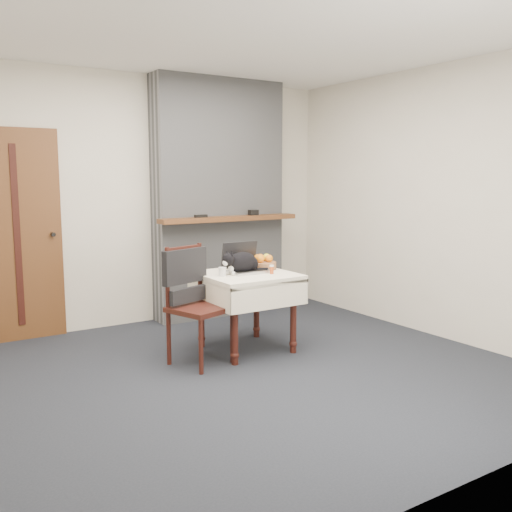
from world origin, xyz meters
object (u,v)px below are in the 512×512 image
(door, at_px, (17,236))
(pill_bottle, at_px, (272,269))
(laptop, at_px, (244,264))
(chair, at_px, (192,288))
(fruit_basket, at_px, (263,263))
(side_table, at_px, (246,286))
(cat, at_px, (242,263))
(cream_jar, at_px, (222,272))

(door, height_order, pill_bottle, door)
(laptop, relative_size, chair, 0.37)
(fruit_basket, bearing_deg, pill_bottle, -107.25)
(side_table, bearing_deg, fruit_basket, 23.83)
(door, distance_m, cat, 2.16)
(cat, xyz_separation_m, cream_jar, (-0.23, -0.04, -0.05))
(side_table, relative_size, laptop, 2.16)
(door, distance_m, fruit_basket, 2.32)
(door, bearing_deg, pill_bottle, -41.36)
(laptop, height_order, cream_jar, laptop)
(door, xyz_separation_m, fruit_basket, (1.89, -1.33, -0.24))
(door, height_order, cat, door)
(door, distance_m, side_table, 2.22)
(side_table, bearing_deg, cat, 135.81)
(side_table, relative_size, chair, 0.79)
(cat, distance_m, pill_bottle, 0.27)
(cream_jar, relative_size, chair, 0.08)
(fruit_basket, bearing_deg, door, 144.82)
(side_table, xyz_separation_m, pill_bottle, (0.17, -0.15, 0.15))
(laptop, height_order, chair, chair)
(side_table, relative_size, cat, 1.73)
(cream_jar, xyz_separation_m, chair, (-0.30, -0.01, -0.11))
(door, relative_size, fruit_basket, 8.31)
(pill_bottle, bearing_deg, cream_jar, 162.05)
(door, bearing_deg, chair, -53.46)
(pill_bottle, distance_m, chair, 0.74)
(cream_jar, height_order, fruit_basket, fruit_basket)
(side_table, distance_m, pill_bottle, 0.27)
(cat, xyz_separation_m, fruit_basket, (0.28, 0.09, -0.04))
(laptop, bearing_deg, chair, -170.62)
(side_table, xyz_separation_m, cat, (-0.03, 0.02, 0.21))
(laptop, xyz_separation_m, cat, (-0.05, -0.05, 0.03))
(laptop, height_order, cat, laptop)
(laptop, relative_size, pill_bottle, 4.50)
(pill_bottle, relative_size, chair, 0.08)
(side_table, xyz_separation_m, laptop, (0.03, 0.08, 0.18))
(laptop, xyz_separation_m, fruit_basket, (0.22, 0.03, -0.01))
(side_table, bearing_deg, chair, -177.64)
(door, xyz_separation_m, side_table, (1.64, -1.44, -0.41))
(side_table, height_order, fruit_basket, fruit_basket)
(laptop, bearing_deg, pill_bottle, -58.33)
(door, xyz_separation_m, cream_jar, (1.39, -1.46, -0.26))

